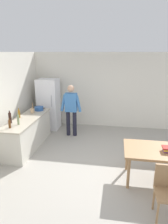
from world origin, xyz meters
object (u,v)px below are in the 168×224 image
dining_table (158,153)px  chair (168,188)px  cooking_pot (39,109)px  bottle_oil_amber (19,114)px  refrigerator (49,104)px  bottle_beer_brown (10,124)px  bottle_vinegar_tall (18,120)px  bottle_wine_dark (10,118)px  utensil_jar (32,110)px  person (71,107)px

dining_table → chair: chair is taller
cooking_pot → bottle_oil_amber: bearing=-108.8°
refrigerator → dining_table: (3.30, -2.70, -0.23)m
refrigerator → bottle_beer_brown: bearing=-94.1°
dining_table → bottle_vinegar_tall: 3.44m
chair → bottle_wine_dark: size_ratio=2.68×
utensil_jar → refrigerator: bearing=82.8°
dining_table → chair: bearing=-90.0°
bottle_wine_dark → bottle_beer_brown: 0.37m
chair → utensil_jar: utensil_jar is taller
refrigerator → utensil_jar: bearing=-97.2°
refrigerator → utensil_jar: size_ratio=5.62×
refrigerator → bottle_oil_amber: (-0.32, -1.61, 0.12)m
utensil_jar → bottle_beer_brown: bearing=-91.5°
refrigerator → person: refrigerator is taller
refrigerator → person: size_ratio=1.06×
utensil_jar → person: bearing=27.0°
chair → utensil_jar: (-3.44, 2.56, 0.44)m
bottle_wine_dark → dining_table: bearing=-9.7°
person → dining_table: size_ratio=1.21×
cooking_pot → bottle_wine_dark: (-0.29, -1.27, 0.09)m
dining_table → utensil_jar: 3.80m
dining_table → bottle_oil_amber: size_ratio=5.00×
chair → cooking_pot: 4.43m
person → cooking_pot: 1.03m
refrigerator → bottle_oil_amber: bearing=-101.3°
cooking_pot → bottle_beer_brown: size_ratio=1.54×
refrigerator → dining_table: refrigerator is taller
bottle_beer_brown → bottle_wine_dark: bearing=116.8°
chair → refrigerator: bearing=129.7°
bottle_wine_dark → bottle_beer_brown: size_ratio=1.31×
utensil_jar → bottle_beer_brown: size_ratio=1.23×
person → utensil_jar: person is taller
bottle_wine_dark → bottle_beer_brown: bottle_wine_dark is taller
dining_table → bottle_vinegar_tall: (-3.38, 0.56, 0.36)m
utensil_jar → bottle_wine_dark: (-0.20, -0.97, 0.07)m
chair → bottle_wine_dark: (-3.64, 1.59, 0.51)m
chair → cooking_pot: (-3.35, 2.86, 0.43)m
bottle_wine_dark → refrigerator: bearing=80.7°
bottle_oil_amber → cooking_pot: bearing=71.2°
cooking_pot → person: bearing=14.2°
bottle_wine_dark → person: bearing=49.7°
bottle_wine_dark → bottle_beer_brown: (0.17, -0.33, -0.04)m
cooking_pot → bottle_beer_brown: bearing=-94.5°
utensil_jar → dining_table: bearing=-24.8°
person → utensil_jar: size_ratio=5.31×
person → bottle_oil_amber: bearing=-140.3°
bottle_beer_brown → refrigerator: bearing=85.9°
dining_table → utensil_jar: bearing=155.2°
bottle_vinegar_tall → utensil_jar: bearing=93.4°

